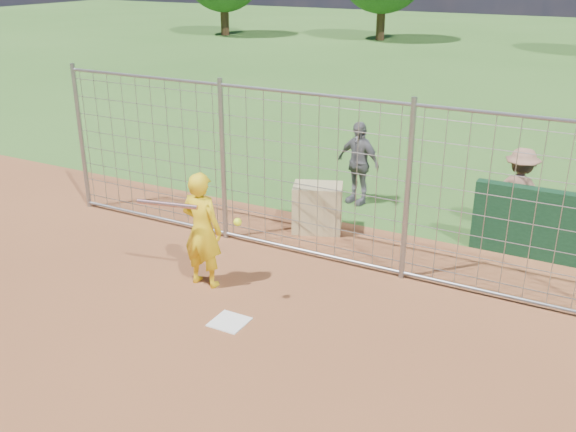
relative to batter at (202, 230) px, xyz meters
The scene contains 9 objects.
ground 1.31m from the batter, 30.45° to the right, with size 100.00×100.00×0.00m, color #2D591E.
home_plate 1.39m from the batter, 39.24° to the right, with size 0.43×0.43×0.02m, color silver.
dugout_wall 5.28m from the batter, 35.83° to the left, with size 2.60×0.20×1.10m, color #11381E.
batter is the anchor object (origin of this frame).
bystander_b 4.07m from the batter, 81.15° to the left, with size 0.91×0.38×1.55m, color #5D5D62.
bystander_c 5.18m from the batter, 47.36° to the left, with size 0.96×0.55×1.49m, color #8B604B.
equipment_bin 2.57m from the batter, 77.38° to the left, with size 0.80×0.55×0.80m, color tan.
equipment_in_play 0.51m from the batter, 99.98° to the right, with size 1.55×0.24×0.14m.
backstop_fence 1.78m from the batter, 59.55° to the left, with size 9.08×0.08×2.60m.
Camera 1 is at (3.94, -5.99, 4.25)m, focal length 40.00 mm.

